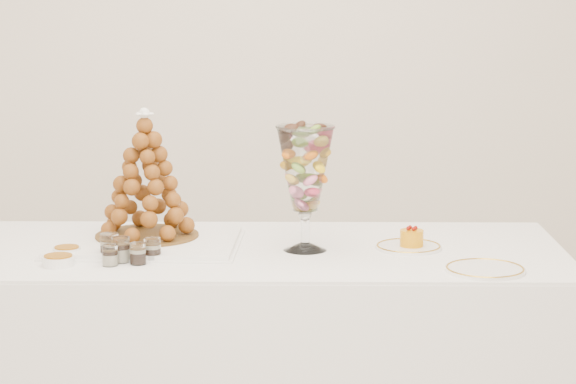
{
  "coord_description": "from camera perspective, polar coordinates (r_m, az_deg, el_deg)",
  "views": [
    {
      "loc": [
        -0.02,
        -3.11,
        1.6
      ],
      "look_at": [
        0.11,
        0.22,
        0.98
      ],
      "focal_mm": 70.0,
      "sensor_mm": 36.0,
      "label": 1
    }
  ],
  "objects": [
    {
      "name": "verrine_e",
      "position": [
        3.39,
        -7.63,
        -3.12
      ],
      "size": [
        0.05,
        0.05,
        0.07
      ],
      "primitive_type": "cylinder",
      "rotation": [
        0.0,
        0.0,
        -0.07
      ],
      "color": "white",
      "rests_on": "buffet_table"
    },
    {
      "name": "ramekin_front",
      "position": [
        3.41,
        -11.59,
        -3.46
      ],
      "size": [
        0.09,
        0.09,
        0.03
      ],
      "primitive_type": "cylinder",
      "color": "white",
      "rests_on": "buffet_table"
    },
    {
      "name": "cake_plate",
      "position": [
        3.58,
        6.14,
        -2.8
      ],
      "size": [
        0.21,
        0.21,
        0.01
      ],
      "primitive_type": "cylinder",
      "color": "white",
      "rests_on": "buffet_table"
    },
    {
      "name": "verrine_c",
      "position": [
        3.43,
        -6.9,
        -2.91
      ],
      "size": [
        0.06,
        0.06,
        0.07
      ],
      "primitive_type": "cylinder",
      "rotation": [
        0.0,
        0.0,
        -0.11
      ],
      "color": "white",
      "rests_on": "buffet_table"
    },
    {
      "name": "verrine_d",
      "position": [
        3.38,
        -9.03,
        -3.2
      ],
      "size": [
        0.05,
        0.05,
        0.06
      ],
      "primitive_type": "cylinder",
      "rotation": [
        0.0,
        0.0,
        0.11
      ],
      "color": "white",
      "rests_on": "buffet_table"
    },
    {
      "name": "spare_plate",
      "position": [
        3.33,
        9.98,
        -3.91
      ],
      "size": [
        0.23,
        0.23,
        0.01
      ],
      "primitive_type": "cylinder",
      "color": "white",
      "rests_on": "buffet_table"
    },
    {
      "name": "verrine_a",
      "position": [
        3.47,
        -9.05,
        -2.72
      ],
      "size": [
        0.06,
        0.06,
        0.08
      ],
      "primitive_type": "cylinder",
      "rotation": [
        0.0,
        0.0,
        -0.03
      ],
      "color": "white",
      "rests_on": "buffet_table"
    },
    {
      "name": "lace_tray",
      "position": [
        3.63,
        -7.25,
        -2.57
      ],
      "size": [
        0.61,
        0.48,
        0.02
      ],
      "primitive_type": "cube",
      "rotation": [
        0.0,
        0.0,
        -0.09
      ],
      "color": "white",
      "rests_on": "buffet_table"
    },
    {
      "name": "verrine_b",
      "position": [
        3.42,
        -8.5,
        -2.91
      ],
      "size": [
        0.07,
        0.07,
        0.08
      ],
      "primitive_type": "cylinder",
      "rotation": [
        0.0,
        0.0,
        0.19
      ],
      "color": "white",
      "rests_on": "buffet_table"
    },
    {
      "name": "croquembouche",
      "position": [
        3.64,
        -7.24,
        0.88
      ],
      "size": [
        0.35,
        0.35,
        0.42
      ],
      "rotation": [
        0.0,
        0.0,
        0.29
      ],
      "color": "brown",
      "rests_on": "lace_tray"
    },
    {
      "name": "macaron_vase",
      "position": [
        3.49,
        0.88,
        1.1
      ],
      "size": [
        0.18,
        0.18,
        0.39
      ],
      "color": "white",
      "rests_on": "buffet_table"
    },
    {
      "name": "buffet_table",
      "position": [
        3.68,
        -2.18,
        -8.75
      ],
      "size": [
        2.07,
        0.92,
        0.77
      ],
      "rotation": [
        0.0,
        0.0,
        -0.05
      ],
      "color": "white",
      "rests_on": "ground"
    },
    {
      "name": "mousse_cake",
      "position": [
        3.57,
        6.3,
        -2.33
      ],
      "size": [
        0.07,
        0.07,
        0.07
      ],
      "color": "orange",
      "rests_on": "cake_plate"
    },
    {
      "name": "ramekin_back",
      "position": [
        3.53,
        -11.17,
        -3.0
      ],
      "size": [
        0.08,
        0.08,
        0.03
      ],
      "primitive_type": "cylinder",
      "color": "white",
      "rests_on": "buffet_table"
    }
  ]
}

